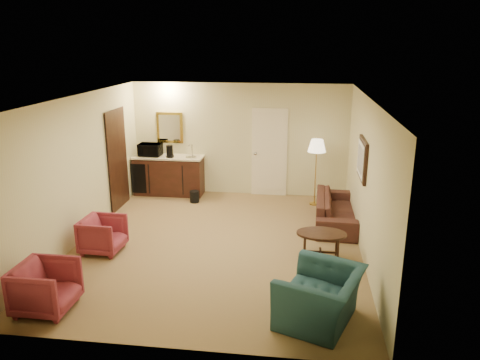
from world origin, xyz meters
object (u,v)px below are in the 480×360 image
(microwave, at_px, (150,148))
(coffee_maker, at_px, (170,151))
(teal_armchair, at_px, (321,289))
(waste_bin, at_px, (195,197))
(rose_chair_near, at_px, (103,233))
(coffee_table, at_px, (321,246))
(wetbar_cabinet, at_px, (169,175))
(sofa, at_px, (336,205))
(rose_chair_far, at_px, (46,285))
(floor_lamp, at_px, (316,172))

(microwave, height_order, coffee_maker, microwave)
(teal_armchair, height_order, waste_bin, teal_armchair)
(rose_chair_near, height_order, coffee_table, rose_chair_near)
(wetbar_cabinet, relative_size, sofa, 0.83)
(sofa, xyz_separation_m, waste_bin, (-3.07, 0.89, -0.25))
(wetbar_cabinet, relative_size, rose_chair_far, 2.20)
(floor_lamp, height_order, waste_bin, floor_lamp)
(wetbar_cabinet, bearing_deg, floor_lamp, -5.36)
(sofa, relative_size, rose_chair_near, 2.89)
(microwave, bearing_deg, rose_chair_near, -85.25)
(sofa, height_order, coffee_table, sofa)
(teal_armchair, relative_size, coffee_table, 1.32)
(rose_chair_far, distance_m, floor_lamp, 6.05)
(floor_lamp, height_order, coffee_maker, floor_lamp)
(rose_chair_near, distance_m, floor_lamp, 4.71)
(wetbar_cabinet, bearing_deg, rose_chair_near, -94.38)
(wetbar_cabinet, relative_size, coffee_maker, 5.81)
(wetbar_cabinet, relative_size, floor_lamp, 1.11)
(wetbar_cabinet, distance_m, teal_armchair, 5.96)
(rose_chair_near, height_order, microwave, microwave)
(wetbar_cabinet, height_order, floor_lamp, floor_lamp)
(floor_lamp, bearing_deg, waste_bin, -175.55)
(rose_chair_near, xyz_separation_m, coffee_table, (3.70, 0.19, -0.10))
(waste_bin, xyz_separation_m, microwave, (-1.15, 0.52, 0.96))
(coffee_table, bearing_deg, waste_bin, 136.92)
(wetbar_cabinet, bearing_deg, sofa, -20.49)
(coffee_table, bearing_deg, sofa, 78.05)
(rose_chair_near, bearing_deg, wetbar_cabinet, -1.90)
(coffee_table, height_order, coffee_maker, coffee_maker)
(wetbar_cabinet, bearing_deg, coffee_table, -41.70)
(wetbar_cabinet, distance_m, microwave, 0.76)
(rose_chair_near, bearing_deg, rose_chair_far, -177.52)
(teal_armchair, distance_m, microwave, 6.24)
(wetbar_cabinet, distance_m, floor_lamp, 3.44)
(coffee_maker, bearing_deg, floor_lamp, 8.53)
(teal_armchair, bearing_deg, floor_lamp, -159.64)
(wetbar_cabinet, height_order, rose_chair_near, wetbar_cabinet)
(teal_armchair, height_order, coffee_table, teal_armchair)
(floor_lamp, bearing_deg, coffee_maker, 176.21)
(wetbar_cabinet, height_order, waste_bin, wetbar_cabinet)
(sofa, height_order, microwave, microwave)
(coffee_maker, bearing_deg, coffee_table, -29.05)
(teal_armchair, height_order, microwave, microwave)
(sofa, distance_m, microwave, 4.51)
(rose_chair_far, height_order, coffee_table, rose_chair_far)
(microwave, relative_size, coffee_maker, 1.83)
(rose_chair_near, relative_size, floor_lamp, 0.46)
(wetbar_cabinet, relative_size, microwave, 3.17)
(teal_armchair, xyz_separation_m, rose_chair_far, (-3.62, -0.20, -0.10))
(teal_armchair, relative_size, microwave, 2.09)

